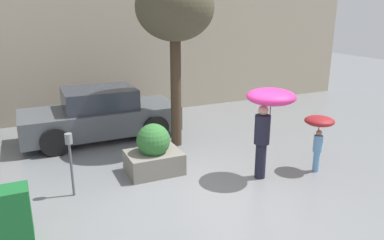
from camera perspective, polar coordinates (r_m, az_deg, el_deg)
name	(u,v)px	position (r m, az deg, el deg)	size (l,w,h in m)	color
ground_plane	(213,194)	(7.55, 3.23, -11.14)	(40.00, 40.00, 0.00)	slate
building_facade	(123,24)	(12.79, -10.51, 14.15)	(18.00, 0.30, 6.00)	#B7A88E
planter_box	(154,153)	(8.30, -5.85, -4.96)	(1.19, 0.89, 1.12)	gray
person_adult	(269,108)	(7.83, 11.61, 1.83)	(1.01, 1.01, 1.95)	#1E1E2D
person_child	(319,127)	(8.65, 18.80, -1.09)	(0.65, 0.65, 1.26)	#669ED1
parked_car_near	(101,115)	(10.69, -13.76, 0.69)	(4.23, 1.91, 1.42)	#4C5156
street_tree	(175,10)	(9.44, -2.63, 16.36)	(1.92, 1.92, 4.35)	#423323
parking_meter	(70,152)	(7.47, -18.12, -4.60)	(0.14, 0.14, 1.28)	#595B60
newspaper_box	(14,215)	(6.59, -25.49, -12.90)	(0.50, 0.44, 0.90)	#19662D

